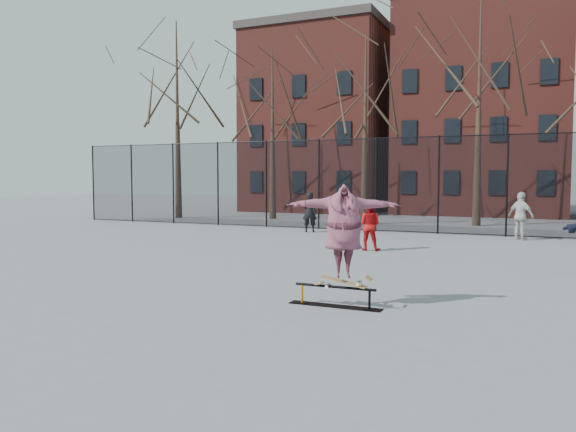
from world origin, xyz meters
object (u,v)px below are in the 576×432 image
at_px(skateboard, 344,283).
at_px(skater, 344,234).
at_px(skate_rail, 335,298).
at_px(bystander_red, 369,225).
at_px(bystander_white, 521,216).
at_px(bystander_black, 310,212).

bearing_deg(skateboard, skater, 0.00).
height_order(skate_rail, skateboard, skateboard).
xyz_separation_m(bystander_red, bystander_white, (4.32, 5.11, 0.08)).
height_order(skateboard, bystander_black, bystander_black).
height_order(bystander_red, bystander_white, bystander_white).
bearing_deg(bystander_white, bystander_black, 38.68).
bearing_deg(bystander_red, bystander_white, -134.57).
bearing_deg(bystander_black, skate_rail, 96.59).
height_order(skater, bystander_white, skater).
xyz_separation_m(skate_rail, skater, (0.16, 0.00, 1.17)).
bearing_deg(skate_rail, bystander_white, 78.07).
distance_m(skater, bystander_white, 13.12).
bearing_deg(skateboard, bystander_black, 114.48).
height_order(skater, bystander_black, skater).
distance_m(skate_rail, skateboard, 0.33).
xyz_separation_m(skateboard, bystander_black, (-5.67, 12.45, 0.42)).
height_order(bystander_black, bystander_red, bystander_black).
height_order(skate_rail, bystander_red, bystander_red).
bearing_deg(bystander_black, skater, 97.20).
relative_size(skateboard, bystander_black, 0.54).
distance_m(bystander_black, bystander_red, 6.11).
xyz_separation_m(skate_rail, bystander_black, (-5.51, 12.45, 0.70)).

